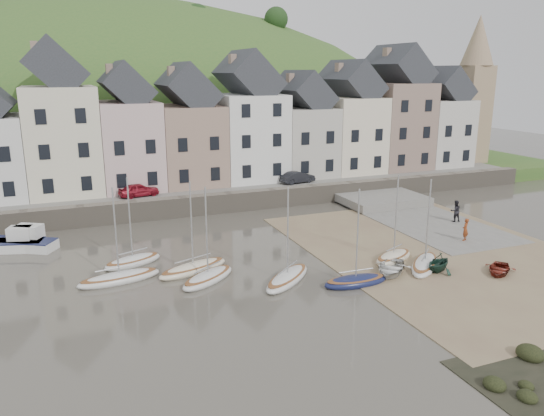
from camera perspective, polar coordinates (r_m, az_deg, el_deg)
name	(u,v)px	position (r m, az deg, el deg)	size (l,w,h in m)	color
ground	(306,274)	(34.64, 3.74, -7.15)	(160.00, 160.00, 0.00)	#454036
quay_land	(191,175)	(63.69, -8.79, 3.54)	(90.00, 30.00, 1.50)	#365E25
quay_street	(218,188)	(52.61, -5.91, 2.19)	(70.00, 7.00, 0.10)	slate
seawall	(228,202)	(49.49, -4.76, 0.64)	(70.00, 1.20, 1.80)	slate
beach	(442,252)	(40.36, 18.02, -4.61)	(18.00, 26.00, 0.06)	#79614A
slipway	(419,219)	(48.70, 15.69, -1.12)	(8.00, 18.00, 0.12)	slate
hillside	(129,255)	(94.56, -15.27, -4.90)	(134.40, 84.00, 84.00)	#365E25
townhouse_terrace	(223,126)	(55.51, -5.33, 8.89)	(61.05, 8.00, 13.93)	silver
church_spire	(474,86)	(71.88, 21.14, 12.29)	(4.00, 4.00, 18.00)	#997F60
sailboat_0	(119,278)	(34.62, -16.27, -7.29)	(5.40, 2.33, 6.32)	silver
sailboat_1	(133,261)	(37.28, -14.89, -5.58)	(4.40, 2.88, 6.32)	silver
sailboat_2	(193,268)	(35.19, -8.56, -6.47)	(5.35, 3.21, 6.32)	beige
sailboat_3	(208,277)	(33.56, -6.97, -7.48)	(4.55, 3.86, 6.32)	silver
sailboat_4	(287,278)	(33.26, 1.69, -7.60)	(4.83, 4.46, 6.32)	silver
sailboat_5	(356,281)	(33.18, 9.08, -7.83)	(4.29, 1.64, 6.32)	#151C44
sailboat_6	(425,264)	(36.95, 16.26, -5.88)	(4.62, 4.45, 6.32)	silver
sailboat_7	(393,257)	(37.77, 13.07, -5.20)	(4.08, 2.98, 6.32)	beige
motorboat_0	(22,241)	(43.28, -25.53, -3.28)	(5.47, 4.17, 1.70)	silver
motorboat_2	(14,243)	(43.22, -26.28, -3.40)	(4.86, 2.90, 1.70)	silver
rowboat_white	(391,268)	(35.25, 12.77, -6.37)	(2.49, 3.48, 0.72)	silver
rowboat_green	(439,262)	(36.29, 17.65, -5.64)	(2.06, 2.38, 1.26)	#163127
rowboat_red	(499,269)	(37.44, 23.43, -6.13)	(1.95, 2.73, 0.57)	maroon
person_red	(465,229)	(43.16, 20.27, -2.20)	(0.64, 0.42, 1.77)	brown
person_dark	(455,211)	(48.28, 19.30, -0.30)	(0.92, 0.72, 1.89)	black
car_left	(139,190)	(49.96, -14.28, 1.93)	(1.47, 3.66, 1.25)	maroon
car_right	(298,177)	(54.39, 2.81, 3.37)	(1.28, 3.68, 1.21)	black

